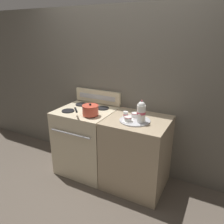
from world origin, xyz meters
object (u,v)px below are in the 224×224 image
(saucepan, at_px, (90,110))
(serving_tray, at_px, (135,120))
(teapot, at_px, (141,112))
(teacup_right, at_px, (128,119))
(teacup_left, at_px, (135,115))
(creamer_jug, at_px, (126,114))
(stove, at_px, (87,140))

(saucepan, relative_size, serving_tray, 0.81)
(teapot, distance_m, teacup_right, 0.17)
(teacup_left, height_order, teacup_right, same)
(serving_tray, distance_m, teacup_right, 0.10)
(serving_tray, height_order, teapot, teapot)
(serving_tray, distance_m, creamer_jug, 0.14)
(stove, height_order, creamer_jug, creamer_jug)
(teacup_right, relative_size, creamer_jug, 1.76)
(teapot, height_order, creamer_jug, teapot)
(teacup_right, bearing_deg, teapot, 21.95)
(teapot, xyz_separation_m, teacup_left, (-0.11, 0.10, -0.09))
(stove, height_order, serving_tray, serving_tray)
(serving_tray, bearing_deg, creamer_jug, 168.20)
(teapot, bearing_deg, creamer_jug, 166.30)
(stove, bearing_deg, serving_tray, -4.65)
(saucepan, bearing_deg, teapot, 6.32)
(teacup_left, height_order, creamer_jug, creamer_jug)
(stove, xyz_separation_m, serving_tray, (0.72, -0.06, 0.46))
(teacup_right, bearing_deg, creamer_jug, 126.85)
(stove, height_order, teacup_right, teacup_right)
(stove, height_order, teacup_left, teacup_left)
(stove, relative_size, teacup_left, 7.21)
(teapot, bearing_deg, stove, 174.10)
(saucepan, bearing_deg, serving_tray, 9.71)
(saucepan, relative_size, creamer_jug, 3.99)
(creamer_jug, bearing_deg, serving_tray, -11.80)
(stove, distance_m, teacup_left, 0.85)
(creamer_jug, bearing_deg, saucepan, -163.83)
(stove, xyz_separation_m, saucepan, (0.17, -0.15, 0.52))
(creamer_jug, bearing_deg, teacup_right, -53.15)
(saucepan, distance_m, teacup_right, 0.50)
(serving_tray, bearing_deg, saucepan, -170.29)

